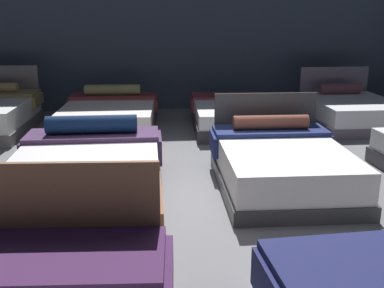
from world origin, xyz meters
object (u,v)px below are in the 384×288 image
(bed_5, at_px, (88,172))
(bed_9, at_px, (109,116))
(bed_6, at_px, (281,165))
(bed_11, at_px, (351,111))
(bed_10, at_px, (233,115))

(bed_5, relative_size, bed_9, 0.96)
(bed_6, xyz_separation_m, bed_11, (2.17, 2.93, -0.02))
(bed_10, bearing_deg, bed_5, -124.51)
(bed_6, xyz_separation_m, bed_9, (-2.23, 2.97, -0.03))
(bed_6, distance_m, bed_9, 3.71)
(bed_10, bearing_deg, bed_9, -179.75)
(bed_6, relative_size, bed_11, 1.03)
(bed_5, height_order, bed_11, bed_11)
(bed_5, relative_size, bed_10, 0.94)
(bed_5, distance_m, bed_10, 3.66)
(bed_11, bearing_deg, bed_9, 179.45)
(bed_6, relative_size, bed_10, 0.92)
(bed_5, height_order, bed_10, bed_5)
(bed_10, height_order, bed_11, bed_11)
(bed_5, bearing_deg, bed_9, 90.20)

